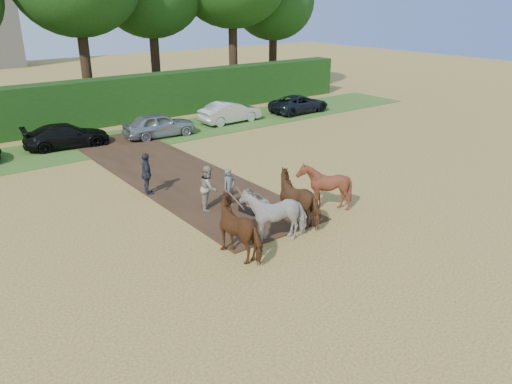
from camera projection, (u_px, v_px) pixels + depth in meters
The scene contains 8 objects.
ground at pixel (228, 232), 17.91m from camera, with size 120.00×120.00×0.00m, color gold.
earth_strip at pixel (171, 173), 23.93m from camera, with size 4.50×17.00×0.05m, color #472D1C.
grass_verge at pixel (88, 146), 28.27m from camera, with size 50.00×5.00×0.03m, color #38601E.
hedgerow at pixel (60, 107), 31.06m from camera, with size 46.00×1.60×3.00m, color #14380F.
spectator_near at pixel (209, 188), 19.61m from camera, with size 0.88×0.68×1.81m, color #C0B797.
spectator_far at pixel (147, 174), 21.02m from camera, with size 1.08×0.45×1.85m, color #252732.
plough_team at pixel (286, 204), 17.89m from camera, with size 6.33×4.99×1.90m.
parked_cars at pixel (97, 133), 28.34m from camera, with size 35.81×3.48×1.48m.
Camera 1 is at (-9.00, -13.46, 7.86)m, focal length 35.00 mm.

